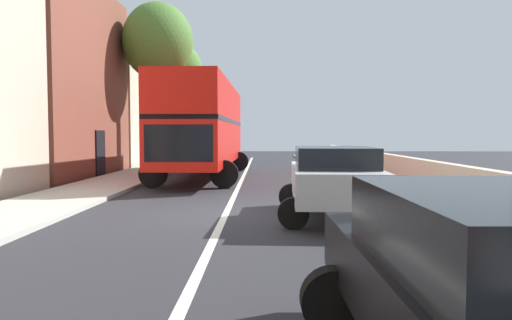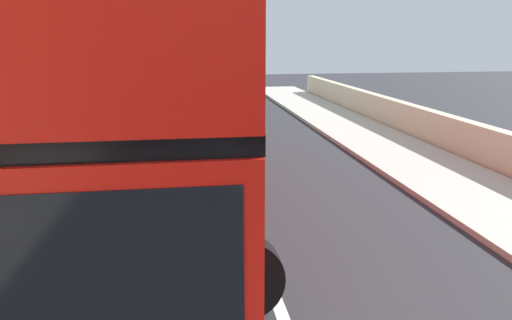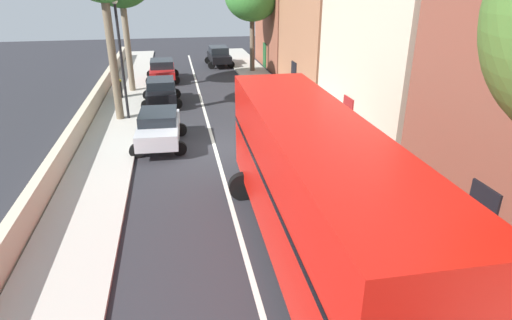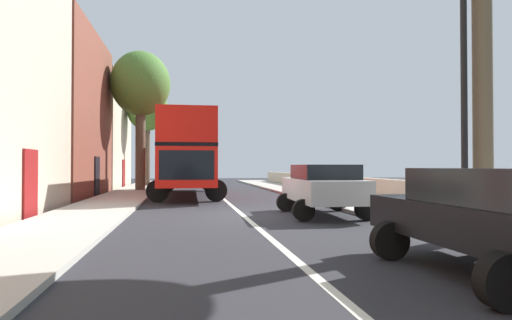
% 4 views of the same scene
% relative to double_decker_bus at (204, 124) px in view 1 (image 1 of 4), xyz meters
% --- Properties ---
extents(ground_plane, '(84.00, 84.00, 0.00)m').
position_rel_double_decker_bus_xyz_m(ground_plane, '(1.70, -9.08, -2.36)').
color(ground_plane, '#28282D').
extents(road_centre_line, '(0.16, 54.00, 0.01)m').
position_rel_double_decker_bus_xyz_m(road_centre_line, '(1.70, -9.08, -2.35)').
color(road_centre_line, silver).
rests_on(road_centre_line, ground).
extents(sidewalk_left, '(2.60, 60.00, 0.12)m').
position_rel_double_decker_bus_xyz_m(sidewalk_left, '(-3.20, -9.08, -2.30)').
color(sidewalk_left, '#B2ADA3').
rests_on(sidewalk_left, ground).
extents(sidewalk_right, '(2.60, 60.00, 0.12)m').
position_rel_double_decker_bus_xyz_m(sidewalk_right, '(6.60, -9.08, -2.30)').
color(sidewalk_right, '#B2ADA3').
rests_on(sidewalk_right, ground).
extents(boundary_wall_right, '(0.36, 54.00, 1.05)m').
position_rel_double_decker_bus_xyz_m(boundary_wall_right, '(8.15, -9.08, -1.83)').
color(boundary_wall_right, beige).
rests_on(boundary_wall_right, ground).
extents(double_decker_bus, '(3.67, 11.52, 4.06)m').
position_rel_double_decker_bus_xyz_m(double_decker_bus, '(0.00, 0.00, 0.00)').
color(double_decker_bus, red).
rests_on(double_decker_bus, ground).
extents(parked_car_silver_right_0, '(2.63, 4.24, 1.63)m').
position_rel_double_decker_bus_xyz_m(parked_car_silver_right_0, '(4.20, -9.88, -1.42)').
color(parked_car_silver_right_0, '#B7BABF').
rests_on(parked_car_silver_right_0, ground).
extents(parked_car_black_right_2, '(2.49, 4.08, 1.55)m').
position_rel_double_decker_bus_xyz_m(parked_car_black_right_2, '(4.20, -17.35, -1.46)').
color(parked_car_black_right_2, black).
rests_on(parked_car_black_right_2, ground).
extents(parked_car_silver_left_3, '(2.61, 4.40, 1.58)m').
position_rel_double_decker_bus_xyz_m(parked_car_silver_left_3, '(-0.80, 11.39, -1.45)').
color(parked_car_silver_left_3, '#B7BABF').
rests_on(parked_car_silver_left_3, ground).
extents(street_tree_left_0, '(3.67, 3.67, 8.69)m').
position_rel_double_decker_bus_xyz_m(street_tree_left_0, '(-2.93, 4.22, 4.29)').
color(street_tree_left_0, brown).
rests_on(street_tree_left_0, sidewalk_left).
extents(street_tree_left_4, '(3.23, 3.23, 8.00)m').
position_rel_double_decker_bus_xyz_m(street_tree_left_4, '(-3.17, 11.50, 3.81)').
color(street_tree_left_4, brown).
rests_on(street_tree_left_4, sidewalk_left).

